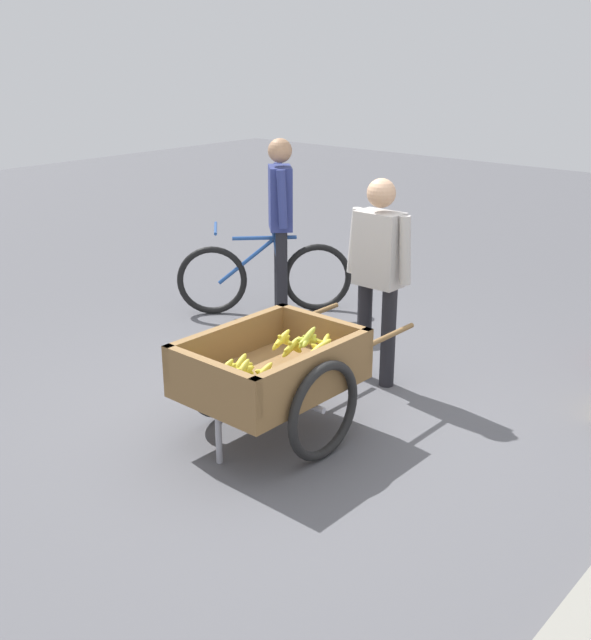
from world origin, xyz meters
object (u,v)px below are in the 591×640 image
object	(u,v)px
cyclist_person	(280,211)
fruit_cart	(271,374)
vendor_person	(379,265)
bicycle	(265,277)

from	to	relation	value
cyclist_person	fruit_cart	bearing A→B (deg)	40.62
fruit_cart	cyclist_person	world-z (taller)	cyclist_person
fruit_cart	vendor_person	xyz separation A→B (m)	(-1.16, -0.00, 0.48)
bicycle	fruit_cart	bearing A→B (deg)	44.10
fruit_cart	bicycle	distance (m)	2.49
fruit_cart	vendor_person	bearing A→B (deg)	-179.92
vendor_person	bicycle	xyz separation A→B (m)	(-0.63, -1.73, -0.57)
bicycle	cyclist_person	distance (m)	0.65
fruit_cart	bicycle	xyz separation A→B (m)	(-1.79, -1.73, -0.09)
fruit_cart	cyclist_person	size ratio (longest dim) A/B	1.01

